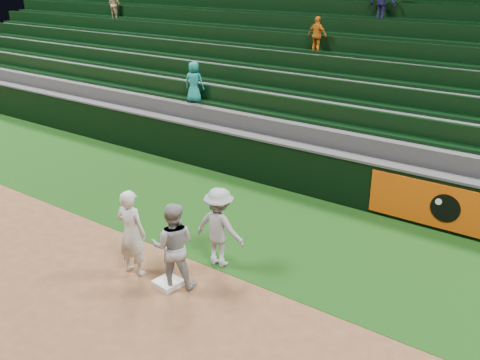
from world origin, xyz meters
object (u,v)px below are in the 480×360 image
object	(u,v)px
first_base	(168,283)
base_coach	(219,227)
baserunner	(173,246)
first_baseman	(131,233)

from	to	relation	value
first_base	base_coach	xyz separation A→B (m)	(0.31, 1.14, 0.76)
baserunner	first_baseman	bearing A→B (deg)	-26.68
first_baseman	baserunner	bearing A→B (deg)	179.57
base_coach	first_baseman	bearing A→B (deg)	41.67
first_baseman	baserunner	world-z (taller)	first_baseman
baserunner	base_coach	distance (m)	1.09
first_base	baserunner	bearing A→B (deg)	35.37
baserunner	base_coach	size ratio (longest dim) A/B	1.03
first_base	base_coach	size ratio (longest dim) A/B	0.28
first_base	base_coach	distance (m)	1.40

